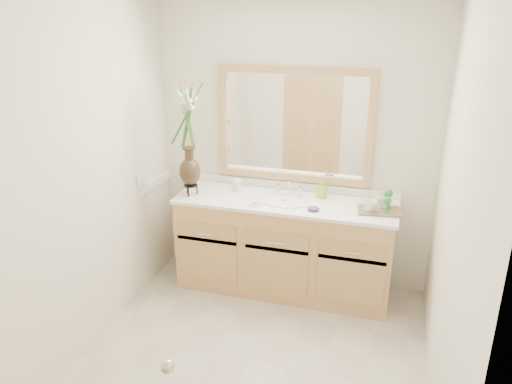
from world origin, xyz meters
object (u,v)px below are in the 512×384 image
(tumbler, at_px, (237,185))
(tray, at_px, (379,210))
(flower_vase, at_px, (188,127))
(soap_bottle, at_px, (322,190))

(tumbler, distance_m, tray, 1.23)
(flower_vase, height_order, soap_bottle, flower_vase)
(soap_bottle, distance_m, tray, 0.52)
(tumbler, distance_m, soap_bottle, 0.74)
(flower_vase, distance_m, tumbler, 0.68)
(soap_bottle, relative_size, tray, 0.42)
(flower_vase, xyz_separation_m, tumbler, (0.35, 0.21, -0.54))
(flower_vase, bearing_deg, tumbler, 31.25)
(tumbler, relative_size, soap_bottle, 0.71)
(flower_vase, distance_m, tray, 1.67)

